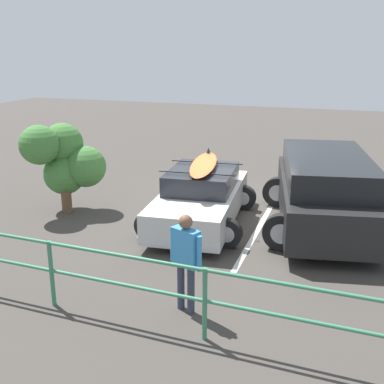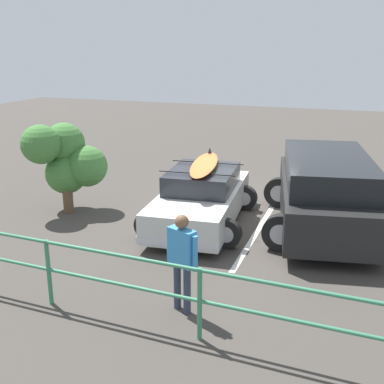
{
  "view_description": "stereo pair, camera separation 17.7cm",
  "coord_description": "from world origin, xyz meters",
  "px_view_note": "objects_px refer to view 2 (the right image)",
  "views": [
    {
      "loc": [
        -2.53,
        10.87,
        4.07
      ],
      "look_at": [
        0.75,
        1.28,
        0.95
      ],
      "focal_mm": 45.0,
      "sensor_mm": 36.0,
      "label": 1
    },
    {
      "loc": [
        -2.69,
        10.82,
        4.07
      ],
      "look_at": [
        0.75,
        1.28,
        0.95
      ],
      "focal_mm": 45.0,
      "sensor_mm": 36.0,
      "label": 2
    }
  ],
  "objects_px": {
    "sedan_car": "(201,198)",
    "person_bystander": "(182,254)",
    "suv_car": "(326,191)",
    "bush_near_left": "(66,158)"
  },
  "relations": [
    {
      "from": "sedan_car",
      "to": "person_bystander",
      "type": "distance_m",
      "value": 3.98
    },
    {
      "from": "person_bystander",
      "to": "suv_car",
      "type": "bearing_deg",
      "value": -111.64
    },
    {
      "from": "suv_car",
      "to": "person_bystander",
      "type": "bearing_deg",
      "value": 68.36
    },
    {
      "from": "suv_car",
      "to": "sedan_car",
      "type": "bearing_deg",
      "value": 12.6
    },
    {
      "from": "suv_car",
      "to": "person_bystander",
      "type": "xyz_separation_m",
      "value": [
        1.77,
        4.46,
        0.08
      ]
    },
    {
      "from": "suv_car",
      "to": "bush_near_left",
      "type": "bearing_deg",
      "value": 7.8
    },
    {
      "from": "person_bystander",
      "to": "sedan_car",
      "type": "bearing_deg",
      "value": -75.49
    },
    {
      "from": "sedan_car",
      "to": "bush_near_left",
      "type": "bearing_deg",
      "value": 3.91
    },
    {
      "from": "sedan_car",
      "to": "person_bystander",
      "type": "xyz_separation_m",
      "value": [
        -0.99,
        3.84,
        0.35
      ]
    },
    {
      "from": "sedan_car",
      "to": "suv_car",
      "type": "distance_m",
      "value": 2.85
    }
  ]
}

